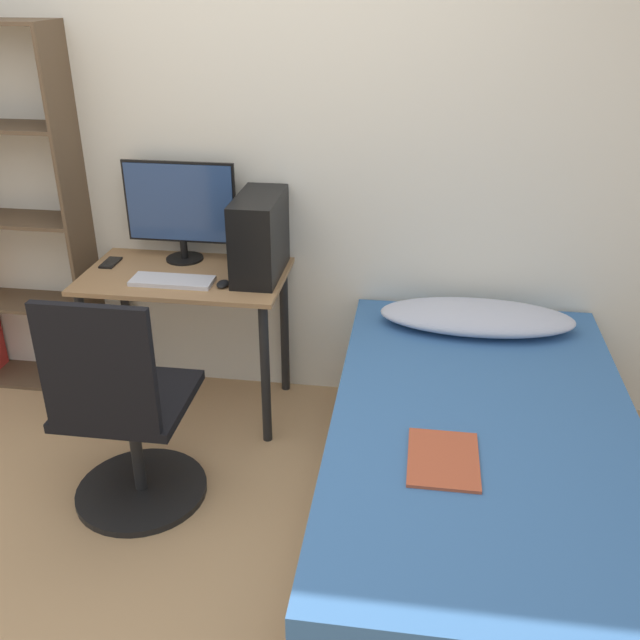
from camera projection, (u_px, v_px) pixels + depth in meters
name	position (u px, v px, depth m)	size (l,w,h in m)	color
ground_plane	(169.00, 598.00, 2.57)	(14.00, 14.00, 0.00)	tan
wall_back	(253.00, 154.00, 3.39)	(8.00, 0.05, 2.50)	silver
desk	(187.00, 298.00, 3.44)	(0.96, 0.57, 0.74)	#997047
office_chair	(126.00, 427.00, 2.86)	(0.56, 0.56, 1.00)	black
bed	(478.00, 478.00, 2.76)	(1.17, 2.04, 0.54)	#4C3D2D
pillow	(477.00, 317.00, 3.29)	(0.89, 0.36, 0.11)	#B2B7C6
magazine	(443.00, 459.00, 2.41)	(0.24, 0.32, 0.01)	#B24C2D
monitor	(180.00, 207.00, 3.43)	(0.55, 0.18, 0.49)	black
keyboard	(172.00, 281.00, 3.28)	(0.38, 0.14, 0.02)	silver
pc_tower	(260.00, 236.00, 3.29)	(0.20, 0.43, 0.38)	black
mouse	(223.00, 284.00, 3.25)	(0.06, 0.09, 0.02)	black
phone	(111.00, 263.00, 3.49)	(0.07, 0.14, 0.01)	black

